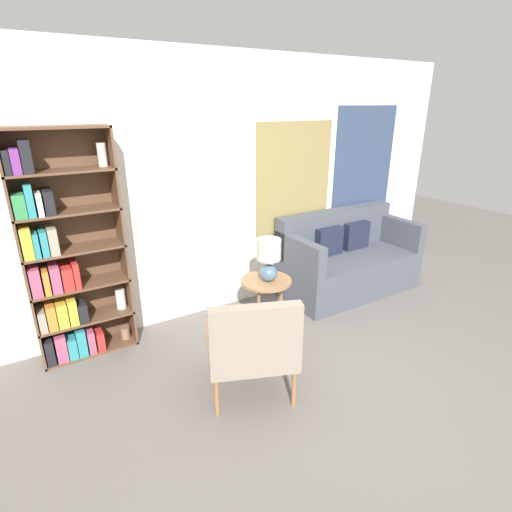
# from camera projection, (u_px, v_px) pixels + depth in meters

# --- Properties ---
(ground_plane) EXTENTS (14.00, 14.00, 0.00)m
(ground_plane) POSITION_uv_depth(u_px,v_px,m) (342.00, 409.00, 3.07)
(ground_plane) COLOR #66605B
(wall_back) EXTENTS (6.40, 0.08, 2.70)m
(wall_back) POSITION_uv_depth(u_px,v_px,m) (225.00, 188.00, 4.23)
(wall_back) COLOR white
(wall_back) RESTS_ON ground_plane
(bookshelf) EXTENTS (0.82, 0.30, 2.04)m
(bookshelf) POSITION_uv_depth(u_px,v_px,m) (64.00, 265.00, 3.44)
(bookshelf) COLOR brown
(bookshelf) RESTS_ON ground_plane
(armchair) EXTENTS (0.85, 0.82, 0.89)m
(armchair) POSITION_uv_depth(u_px,v_px,m) (253.00, 344.00, 3.02)
(armchair) COLOR olive
(armchair) RESTS_ON ground_plane
(couch) EXTENTS (1.71, 0.81, 0.97)m
(couch) POSITION_uv_depth(u_px,v_px,m) (346.00, 261.00, 4.96)
(couch) COLOR #474C56
(couch) RESTS_ON ground_plane
(side_table) EXTENTS (0.51, 0.51, 0.54)m
(side_table) POSITION_uv_depth(u_px,v_px,m) (266.00, 285.00, 4.03)
(side_table) COLOR #99704C
(side_table) RESTS_ON ground_plane
(table_lamp) EXTENTS (0.24, 0.24, 0.44)m
(table_lamp) POSITION_uv_depth(u_px,v_px,m) (269.00, 257.00, 3.90)
(table_lamp) COLOR slate
(table_lamp) RESTS_ON side_table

